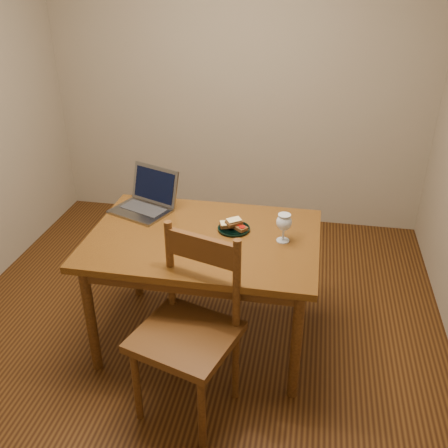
% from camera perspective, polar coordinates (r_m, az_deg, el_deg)
% --- Properties ---
extents(floor, '(3.20, 3.20, 0.02)m').
position_cam_1_polar(floor, '(3.37, -3.12, -11.39)').
color(floor, black).
rests_on(floor, ground).
extents(back_wall, '(3.20, 0.02, 2.60)m').
position_cam_1_polar(back_wall, '(4.25, 1.65, 16.94)').
color(back_wall, gray).
rests_on(back_wall, floor).
extents(front_wall, '(3.20, 0.02, 2.60)m').
position_cam_1_polar(front_wall, '(1.39, -20.38, -10.92)').
color(front_wall, gray).
rests_on(front_wall, floor).
extents(table, '(1.30, 0.90, 0.74)m').
position_cam_1_polar(table, '(2.87, -2.33, -2.87)').
color(table, '#41210A').
rests_on(table, floor).
extents(chair, '(0.58, 0.57, 0.50)m').
position_cam_1_polar(chair, '(2.51, -4.14, -11.29)').
color(chair, '#351D0B').
rests_on(chair, floor).
extents(plate, '(0.19, 0.19, 0.02)m').
position_cam_1_polar(plate, '(2.88, 1.12, -0.57)').
color(plate, black).
rests_on(plate, table).
extents(sandwich_cheese, '(0.11, 0.09, 0.03)m').
position_cam_1_polar(sandwich_cheese, '(2.88, 0.55, -0.02)').
color(sandwich_cheese, '#381E0C').
rests_on(sandwich_cheese, plate).
extents(sandwich_tomato, '(0.10, 0.10, 0.03)m').
position_cam_1_polar(sandwich_tomato, '(2.86, 1.81, -0.33)').
color(sandwich_tomato, '#381E0C').
rests_on(sandwich_tomato, plate).
extents(sandwich_top, '(0.11, 0.10, 0.03)m').
position_cam_1_polar(sandwich_top, '(2.86, 1.15, 0.25)').
color(sandwich_top, '#381E0C').
rests_on(sandwich_top, plate).
extents(milk_glass, '(0.09, 0.09, 0.17)m').
position_cam_1_polar(milk_glass, '(2.76, 6.84, -0.43)').
color(milk_glass, white).
rests_on(milk_glass, table).
extents(laptop, '(0.43, 0.42, 0.25)m').
position_cam_1_polar(laptop, '(3.15, -8.78, 2.88)').
color(laptop, slate).
rests_on(laptop, table).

